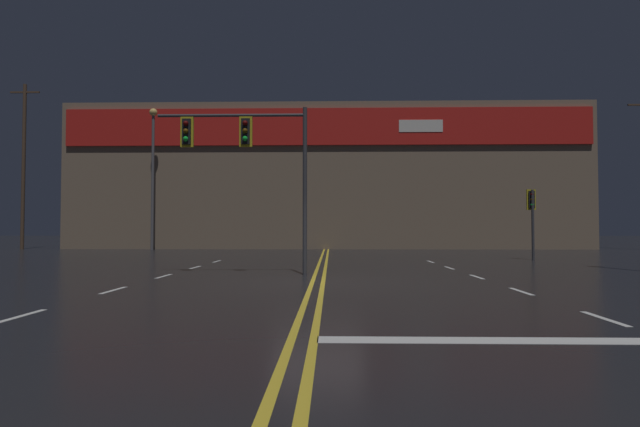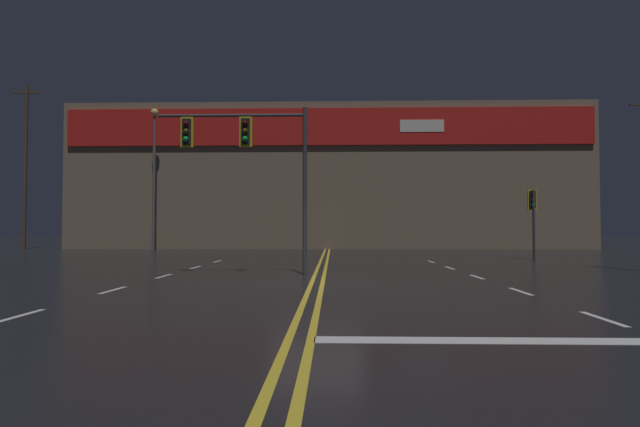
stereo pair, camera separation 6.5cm
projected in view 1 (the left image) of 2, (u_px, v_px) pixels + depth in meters
ground_plane at (318, 283)px, 13.70m from camera, size 200.00×200.00×0.00m
road_markings at (352, 288)px, 12.37m from camera, size 14.48×60.00×0.01m
traffic_signal_median at (244, 147)px, 16.22m from camera, size 4.89×0.36×5.44m
traffic_signal_corner_northeast at (532, 208)px, 24.00m from camera, size 0.42×0.36×3.40m
streetlight_near_left at (153, 160)px, 35.59m from camera, size 0.56×0.56×10.13m
building_backdrop at (327, 181)px, 41.69m from camera, size 39.60×10.23×10.96m
utility_pole_row at (314, 167)px, 36.56m from camera, size 47.76×0.26×12.32m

